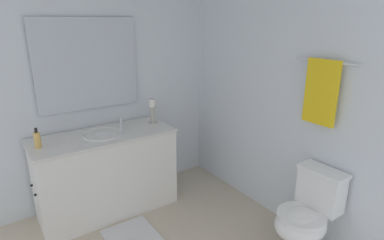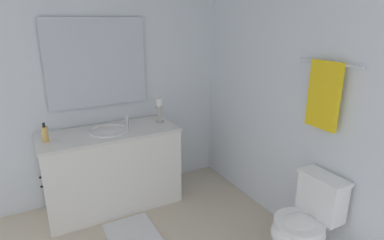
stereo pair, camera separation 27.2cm
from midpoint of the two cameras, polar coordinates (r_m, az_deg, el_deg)
name	(u,v)px [view 1 (the left image)]	position (r m, az deg, el deg)	size (l,w,h in m)	color
wall_back	(274,94)	(3.09, 12.05, 4.58)	(2.42, 0.04, 2.45)	silver
wall_left	(80,90)	(3.42, -21.68, 4.96)	(0.04, 2.96, 2.45)	silver
vanity_cabinet	(107,173)	(3.40, -17.38, -9.11)	(0.58, 1.37, 0.83)	white
sink_basin	(104,138)	(3.25, -17.96, -3.14)	(0.40, 0.40, 0.24)	white
mirror	(88,65)	(3.36, -20.52, 9.32)	(0.02, 1.01, 0.89)	silver
candle_holder_tall	(152,111)	(3.42, -9.42, 1.60)	(0.09, 0.09, 0.26)	#B7B2A5
soap_bottle	(37,140)	(3.12, -28.37, -3.17)	(0.06, 0.06, 0.18)	#E5B259
toilet	(306,217)	(2.82, 17.23, -16.36)	(0.39, 0.54, 0.75)	white
towel_bar	(326,62)	(2.64, 20.30, 9.81)	(0.02, 0.02, 0.55)	silver
towel_near_vanity	(321,92)	(2.67, 19.52, 4.67)	(0.28, 0.03, 0.52)	yellow
bath_mat	(135,240)	(3.11, -12.89, -20.47)	(0.60, 0.44, 0.02)	silver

